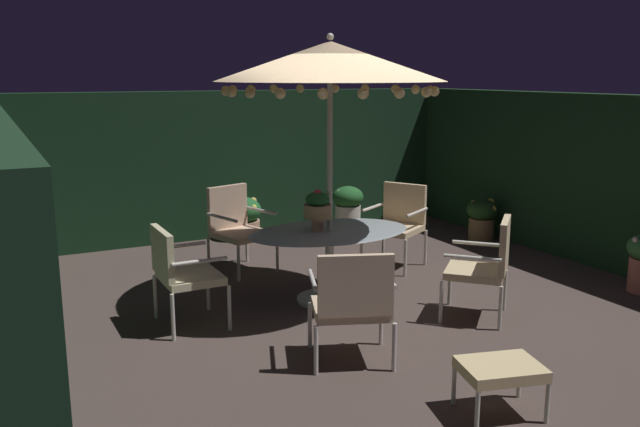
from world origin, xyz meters
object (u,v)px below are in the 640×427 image
patio_chair_northeast (398,219)px  patio_chair_east (236,224)px  patio_umbrella (330,62)px  patio_chair_north (487,262)px  ottoman_footrest (501,371)px  patio_chair_south (353,300)px  centerpiece_planter (318,207)px  patio_dining_table (330,246)px  potted_plant_right_near (482,217)px  potted_plant_front_corner (348,206)px  patio_chair_southeast (180,269)px  potted_plant_back_left (243,217)px

patio_chair_northeast → patio_chair_east: bearing=158.4°
patio_umbrella → patio_chair_east: bearing=106.9°
patio_chair_north → ottoman_footrest: 1.90m
patio_chair_south → ottoman_footrest: bearing=-66.4°
centerpiece_planter → patio_chair_north: (1.22, -1.16, -0.43)m
patio_dining_table → ottoman_footrest: 2.65m
patio_chair_south → potted_plant_right_near: bearing=37.0°
patio_chair_south → potted_plant_front_corner: bearing=61.2°
patio_chair_northeast → patio_chair_southeast: (-2.93, -0.81, -0.02)m
centerpiece_planter → patio_chair_south: bearing=-106.4°
centerpiece_planter → potted_plant_front_corner: size_ratio=0.63×
patio_dining_table → potted_plant_right_near: patio_dining_table is taller
patio_umbrella → patio_chair_northeast: 2.43m
centerpiece_planter → patio_chair_east: size_ratio=0.42×
patio_chair_east → ottoman_footrest: bearing=-84.4°
patio_chair_south → patio_chair_north: bearing=11.5°
patio_chair_southeast → ottoman_footrest: patio_chair_southeast is taller
patio_chair_east → potted_plant_back_left: (0.59, 1.40, -0.25)m
ottoman_footrest → patio_chair_north: bearing=52.6°
patio_chair_east → patio_chair_southeast: 1.89m
patio_chair_north → centerpiece_planter: bearing=136.5°
patio_chair_north → potted_plant_back_left: 4.16m
patio_dining_table → patio_chair_north: size_ratio=1.75×
patio_dining_table → potted_plant_right_near: bearing=22.8°
centerpiece_planter → patio_chair_southeast: (-1.44, -0.04, -0.44)m
centerpiece_planter → patio_chair_south: 1.62m
patio_chair_southeast → potted_plant_right_near: (4.69, 1.33, -0.23)m
patio_dining_table → patio_chair_south: patio_chair_south is taller
patio_dining_table → patio_chair_east: patio_chair_east is taller
patio_chair_south → potted_plant_back_left: size_ratio=1.60×
patio_dining_table → patio_umbrella: size_ratio=0.64×
ottoman_footrest → potted_plant_right_near: 5.07m
ottoman_footrest → potted_plant_right_near: potted_plant_right_near is taller
centerpiece_planter → patio_chair_south: (-0.44, -1.49, -0.45)m
patio_chair_north → patio_chair_southeast: size_ratio=1.05×
patio_chair_north → ottoman_footrest: (-1.15, -1.50, -0.24)m
patio_umbrella → patio_chair_north: (1.09, -1.13, -1.86)m
patio_chair_east → potted_plant_right_near: patio_chair_east is taller
patio_dining_table → patio_umbrella: (-0.00, 0.00, 1.85)m
patio_dining_table → patio_chair_southeast: (-1.57, -0.02, -0.02)m
patio_umbrella → ottoman_footrest: bearing=-91.2°
patio_chair_south → patio_chair_northeast: bearing=49.6°
patio_umbrella → potted_plant_front_corner: (1.71, 2.66, -2.05)m
patio_dining_table → centerpiece_planter: bearing=169.9°
patio_chair_north → ottoman_footrest: size_ratio=1.58×
patio_dining_table → patio_chair_northeast: 1.58m
patio_chair_northeast → patio_chair_southeast: bearing=-164.5°
patio_chair_northeast → patio_chair_east: (-1.82, 0.72, -0.01)m
potted_plant_right_near → patio_chair_southeast: bearing=-164.2°
patio_umbrella → patio_chair_east: (-0.46, 1.51, -1.87)m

